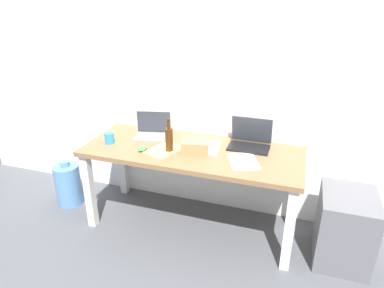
{
  "coord_description": "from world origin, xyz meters",
  "views": [
    {
      "loc": [
        0.81,
        -2.44,
        1.94
      ],
      "look_at": [
        0.0,
        0.0,
        0.8
      ],
      "focal_mm": 31.97,
      "sensor_mm": 36.0,
      "label": 1
    }
  ],
  "objects_px": {
    "cardboard_box": "(195,146)",
    "water_cooler_jug": "(68,184)",
    "desk": "(192,160)",
    "computer_mouse": "(143,148)",
    "coffee_mug": "(109,138)",
    "laptop_right": "(250,141)",
    "beer_bottle": "(169,139)",
    "filing_cabinet": "(344,228)",
    "laptop_left": "(153,132)"
  },
  "relations": [
    {
      "from": "desk",
      "to": "laptop_left",
      "type": "bearing_deg",
      "value": 159.86
    },
    {
      "from": "cardboard_box",
      "to": "water_cooler_jug",
      "type": "height_order",
      "value": "cardboard_box"
    },
    {
      "from": "water_cooler_jug",
      "to": "filing_cabinet",
      "type": "bearing_deg",
      "value": 0.28
    },
    {
      "from": "desk",
      "to": "computer_mouse",
      "type": "height_order",
      "value": "computer_mouse"
    },
    {
      "from": "laptop_right",
      "to": "cardboard_box",
      "type": "height_order",
      "value": "laptop_right"
    },
    {
      "from": "beer_bottle",
      "to": "coffee_mug",
      "type": "xyz_separation_m",
      "value": [
        -0.55,
        -0.02,
        -0.06
      ]
    },
    {
      "from": "desk",
      "to": "cardboard_box",
      "type": "height_order",
      "value": "cardboard_box"
    },
    {
      "from": "desk",
      "to": "laptop_right",
      "type": "distance_m",
      "value": 0.51
    },
    {
      "from": "computer_mouse",
      "to": "coffee_mug",
      "type": "distance_m",
      "value": 0.34
    },
    {
      "from": "filing_cabinet",
      "to": "desk",
      "type": "bearing_deg",
      "value": 177.97
    },
    {
      "from": "laptop_left",
      "to": "coffee_mug",
      "type": "relative_size",
      "value": 3.64
    },
    {
      "from": "computer_mouse",
      "to": "cardboard_box",
      "type": "height_order",
      "value": "cardboard_box"
    },
    {
      "from": "desk",
      "to": "beer_bottle",
      "type": "height_order",
      "value": "beer_bottle"
    },
    {
      "from": "beer_bottle",
      "to": "cardboard_box",
      "type": "bearing_deg",
      "value": 11.69
    },
    {
      "from": "desk",
      "to": "beer_bottle",
      "type": "xyz_separation_m",
      "value": [
        -0.17,
        -0.08,
        0.21
      ]
    },
    {
      "from": "computer_mouse",
      "to": "filing_cabinet",
      "type": "xyz_separation_m",
      "value": [
        1.63,
        0.1,
        -0.48
      ]
    },
    {
      "from": "laptop_right",
      "to": "beer_bottle",
      "type": "xyz_separation_m",
      "value": [
        -0.61,
        -0.28,
        0.05
      ]
    },
    {
      "from": "beer_bottle",
      "to": "coffee_mug",
      "type": "distance_m",
      "value": 0.55
    },
    {
      "from": "coffee_mug",
      "to": "water_cooler_jug",
      "type": "height_order",
      "value": "coffee_mug"
    },
    {
      "from": "laptop_left",
      "to": "water_cooler_jug",
      "type": "distance_m",
      "value": 1.05
    },
    {
      "from": "desk",
      "to": "laptop_right",
      "type": "height_order",
      "value": "laptop_right"
    },
    {
      "from": "water_cooler_jug",
      "to": "beer_bottle",
      "type": "bearing_deg",
      "value": -1.29
    },
    {
      "from": "cardboard_box",
      "to": "desk",
      "type": "bearing_deg",
      "value": 135.81
    },
    {
      "from": "filing_cabinet",
      "to": "cardboard_box",
      "type": "bearing_deg",
      "value": 179.71
    },
    {
      "from": "desk",
      "to": "beer_bottle",
      "type": "bearing_deg",
      "value": -154.34
    },
    {
      "from": "desk",
      "to": "coffee_mug",
      "type": "distance_m",
      "value": 0.74
    },
    {
      "from": "filing_cabinet",
      "to": "coffee_mug",
      "type": "bearing_deg",
      "value": -178.41
    },
    {
      "from": "laptop_right",
      "to": "filing_cabinet",
      "type": "xyz_separation_m",
      "value": [
        0.81,
        -0.25,
        -0.52
      ]
    },
    {
      "from": "desk",
      "to": "cardboard_box",
      "type": "relative_size",
      "value": 8.39
    },
    {
      "from": "laptop_left",
      "to": "computer_mouse",
      "type": "xyz_separation_m",
      "value": [
        0.04,
        -0.3,
        -0.03
      ]
    },
    {
      "from": "beer_bottle",
      "to": "water_cooler_jug",
      "type": "relative_size",
      "value": 0.61
    },
    {
      "from": "beer_bottle",
      "to": "cardboard_box",
      "type": "distance_m",
      "value": 0.22
    },
    {
      "from": "desk",
      "to": "cardboard_box",
      "type": "bearing_deg",
      "value": -44.19
    },
    {
      "from": "computer_mouse",
      "to": "filing_cabinet",
      "type": "distance_m",
      "value": 1.7
    },
    {
      "from": "beer_bottle",
      "to": "water_cooler_jug",
      "type": "bearing_deg",
      "value": 178.71
    },
    {
      "from": "cardboard_box",
      "to": "coffee_mug",
      "type": "relative_size",
      "value": 2.27
    },
    {
      "from": "cardboard_box",
      "to": "beer_bottle",
      "type": "bearing_deg",
      "value": -168.31
    },
    {
      "from": "coffee_mug",
      "to": "water_cooler_jug",
      "type": "distance_m",
      "value": 0.81
    },
    {
      "from": "laptop_left",
      "to": "beer_bottle",
      "type": "distance_m",
      "value": 0.35
    },
    {
      "from": "desk",
      "to": "computer_mouse",
      "type": "relative_size",
      "value": 18.12
    },
    {
      "from": "laptop_right",
      "to": "beer_bottle",
      "type": "bearing_deg",
      "value": -155.16
    },
    {
      "from": "laptop_right",
      "to": "water_cooler_jug",
      "type": "distance_m",
      "value": 1.83
    },
    {
      "from": "filing_cabinet",
      "to": "laptop_left",
      "type": "bearing_deg",
      "value": 173.2
    },
    {
      "from": "laptop_right",
      "to": "coffee_mug",
      "type": "distance_m",
      "value": 1.2
    },
    {
      "from": "beer_bottle",
      "to": "filing_cabinet",
      "type": "height_order",
      "value": "beer_bottle"
    },
    {
      "from": "computer_mouse",
      "to": "desk",
      "type": "bearing_deg",
      "value": 24.08
    },
    {
      "from": "beer_bottle",
      "to": "computer_mouse",
      "type": "relative_size",
      "value": 2.79
    },
    {
      "from": "beer_bottle",
      "to": "computer_mouse",
      "type": "xyz_separation_m",
      "value": [
        -0.21,
        -0.06,
        -0.09
      ]
    },
    {
      "from": "beer_bottle",
      "to": "computer_mouse",
      "type": "distance_m",
      "value": 0.24
    },
    {
      "from": "computer_mouse",
      "to": "coffee_mug",
      "type": "relative_size",
      "value": 1.05
    }
  ]
}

